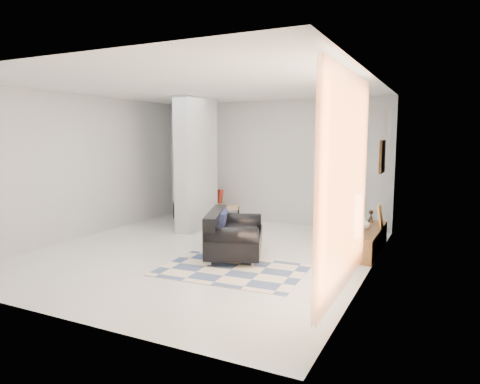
% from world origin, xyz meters
% --- Properties ---
extents(floor, '(6.00, 6.00, 0.00)m').
position_xyz_m(floor, '(0.00, 0.00, 0.00)').
color(floor, silver).
rests_on(floor, ground).
extents(ceiling, '(6.00, 6.00, 0.00)m').
position_xyz_m(ceiling, '(0.00, 0.00, 2.80)').
color(ceiling, white).
rests_on(ceiling, wall_back).
extents(wall_back, '(6.00, 0.00, 6.00)m').
position_xyz_m(wall_back, '(0.00, 3.00, 1.40)').
color(wall_back, '#B5B8BA').
rests_on(wall_back, ground).
extents(wall_front, '(6.00, 0.00, 6.00)m').
position_xyz_m(wall_front, '(0.00, -3.00, 1.40)').
color(wall_front, '#B5B8BA').
rests_on(wall_front, ground).
extents(wall_left, '(0.00, 6.00, 6.00)m').
position_xyz_m(wall_left, '(-2.75, 0.00, 1.40)').
color(wall_left, '#B5B8BA').
rests_on(wall_left, ground).
extents(wall_right, '(0.00, 6.00, 6.00)m').
position_xyz_m(wall_right, '(2.75, 0.00, 1.40)').
color(wall_right, '#B5B8BA').
rests_on(wall_right, ground).
extents(partition_column, '(0.35, 1.20, 2.80)m').
position_xyz_m(partition_column, '(-1.10, 1.60, 1.40)').
color(partition_column, '#B2B6BA').
rests_on(partition_column, floor).
extents(hallway_door, '(0.85, 0.06, 2.04)m').
position_xyz_m(hallway_door, '(-2.10, 2.96, 1.02)').
color(hallway_door, white).
rests_on(hallway_door, floor).
extents(curtain, '(0.00, 2.55, 2.55)m').
position_xyz_m(curtain, '(2.67, -1.15, 1.45)').
color(curtain, orange).
rests_on(curtain, wall_right).
extents(wall_art, '(0.04, 0.45, 0.55)m').
position_xyz_m(wall_art, '(2.72, 1.32, 1.65)').
color(wall_art, '#36210E').
rests_on(wall_art, wall_right).
extents(media_console, '(0.45, 1.77, 0.80)m').
position_xyz_m(media_console, '(2.52, 1.32, 0.20)').
color(media_console, brown).
rests_on(media_console, floor).
extents(loveseat, '(1.31, 1.66, 0.76)m').
position_xyz_m(loveseat, '(0.54, 0.03, 0.36)').
color(loveseat, silver).
rests_on(loveseat, floor).
extents(daybed, '(1.71, 1.09, 0.77)m').
position_xyz_m(daybed, '(-1.42, 2.49, 0.42)').
color(daybed, black).
rests_on(daybed, floor).
extents(area_rug, '(2.20, 1.53, 0.01)m').
position_xyz_m(area_rug, '(0.90, -0.67, 0.01)').
color(area_rug, beige).
rests_on(area_rug, floor).
extents(cylinder_lamp, '(0.13, 0.13, 0.68)m').
position_xyz_m(cylinder_lamp, '(2.50, 0.56, 0.74)').
color(cylinder_lamp, beige).
rests_on(cylinder_lamp, media_console).
extents(bronze_figurine, '(0.12, 0.12, 0.22)m').
position_xyz_m(bronze_figurine, '(2.47, 1.99, 0.51)').
color(bronze_figurine, black).
rests_on(bronze_figurine, media_console).
extents(vase, '(0.22, 0.22, 0.21)m').
position_xyz_m(vase, '(2.47, 1.28, 0.51)').
color(vase, white).
rests_on(vase, media_console).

